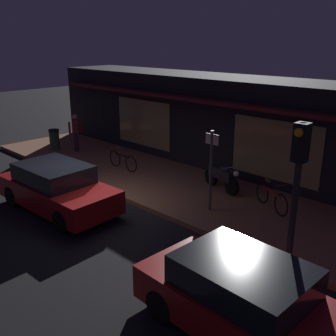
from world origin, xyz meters
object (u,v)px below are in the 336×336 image
motorcycle (222,176)px  bicycle_parked (271,198)px  traffic_light_pole (296,184)px  person_photographer (76,132)px  parked_car_far (247,301)px  parked_car_near (57,188)px  sign_post (211,166)px  bicycle_extra (123,160)px  trash_bin (54,139)px

motorcycle → bicycle_parked: motorcycle is taller
traffic_light_pole → person_photographer: bearing=165.7°
person_photographer → parked_car_far: (11.96, -4.45, -0.32)m
person_photographer → parked_car_near: 6.18m
bicycle_parked → sign_post: sign_post is taller
motorcycle → traffic_light_pole: traffic_light_pole is taller
bicycle_extra → parked_car_near: parked_car_near is taller
sign_post → trash_bin: bearing=177.9°
motorcycle → traffic_light_pole: (4.30, -3.69, 1.83)m
person_photographer → bicycle_extra: bearing=-4.0°
motorcycle → trash_bin: motorcycle is taller
sign_post → parked_car_far: (3.59, -3.54, -0.81)m
person_photographer → sign_post: sign_post is taller
bicycle_extra → person_photographer: 3.61m
bicycle_parked → person_photographer: bearing=-177.7°
motorcycle → bicycle_parked: size_ratio=1.12×
trash_bin → traffic_light_pole: bearing=-10.9°
bicycle_extra → parked_car_far: 9.39m
sign_post → motorcycle: bearing=114.6°
motorcycle → parked_car_near: bearing=-122.5°
parked_car_near → traffic_light_pole: bearing=6.3°
trash_bin → motorcycle: bearing=7.9°
person_photographer → trash_bin: person_photographer is taller
bicycle_parked → parked_car_far: parked_car_far is taller
bicycle_parked → parked_car_near: (-4.84, -4.24, 0.20)m
bicycle_parked → traffic_light_pole: traffic_light_pole is taller
traffic_light_pole → parked_car_far: size_ratio=0.87×
traffic_light_pole → motorcycle: bearing=139.4°
sign_post → traffic_light_pole: (3.60, -2.15, 0.97)m
person_photographer → parked_car_near: bearing=-38.6°
person_photographer → sign_post: size_ratio=0.70×
motorcycle → parked_car_near: 5.31m
bicycle_extra → person_photographer: bearing=176.0°
bicycle_extra → traffic_light_pole: size_ratio=0.46×
bicycle_parked → trash_bin: trash_bin is taller
parked_car_near → bicycle_parked: bearing=41.3°
parked_car_near → sign_post: bearing=39.7°
person_photographer → sign_post: 8.43m
motorcycle → trash_bin: 8.69m
motorcycle → bicycle_extra: (-4.11, -0.88, -0.14)m
bicycle_extra → sign_post: bearing=-7.8°
person_photographer → trash_bin: size_ratio=1.80×
bicycle_parked → sign_post: 2.08m
bicycle_extra → traffic_light_pole: bearing=-18.5°
traffic_light_pole → parked_car_near: bearing=-173.7°
traffic_light_pole → parked_car_near: 7.41m
motorcycle → person_photographer: (-7.67, -0.63, 0.38)m
traffic_light_pole → trash_bin: bearing=169.1°
sign_post → trash_bin: (-9.31, 0.34, -0.89)m
sign_post → traffic_light_pole: size_ratio=0.67×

